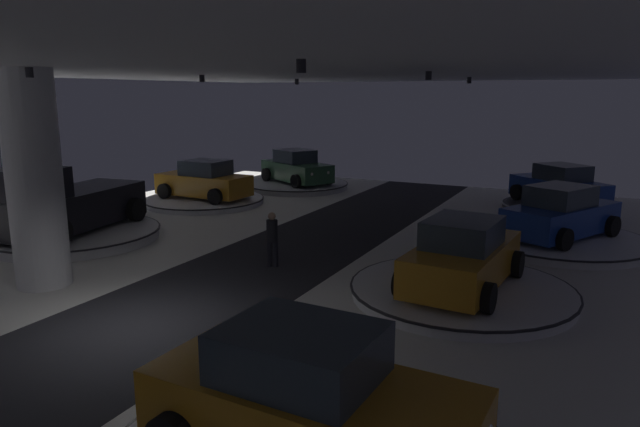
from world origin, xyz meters
name	(u,v)px	position (x,y,z in m)	size (l,w,h in m)	color
ground	(136,329)	(0.00, 0.00, -0.02)	(24.00, 44.00, 0.06)	silver
ceiling_with_spotlights	(117,58)	(0.00, 0.00, 5.55)	(24.00, 44.00, 0.39)	silver
column_left	(35,180)	(-4.19, 1.09, 2.75)	(1.34, 1.34, 5.50)	silver
display_platform_deep_right	(557,206)	(6.91, 17.72, 0.13)	(4.58, 4.58, 0.22)	#333338
display_car_deep_right	(559,186)	(6.94, 17.70, 0.99)	(4.30, 4.18, 1.71)	navy
display_platform_mid_left	(74,234)	(-7.29, 4.70, 0.19)	(5.68, 5.68, 0.35)	#B7B7BC
pickup_truck_mid_left	(64,204)	(-7.25, 4.38, 1.29)	(3.22, 5.53, 2.30)	black
display_platform_far_left	(204,200)	(-7.41, 11.94, 0.15)	(5.34, 5.34, 0.26)	silver
display_car_far_left	(204,181)	(-7.38, 11.94, 1.02)	(4.30, 2.36, 1.71)	#B77519
display_car_near_right	(308,400)	(5.54, -2.68, 1.12)	(4.30, 2.36, 1.71)	#B77519
display_platform_deep_left	(297,185)	(-5.71, 17.49, 0.17)	(5.34, 5.34, 0.30)	#B7B7BC
display_car_deep_left	(296,168)	(-5.73, 17.51, 1.06)	(4.55, 3.61, 1.71)	#2D5638
display_platform_far_right	(559,240)	(7.48, 11.30, 0.16)	(5.61, 5.61, 0.29)	silver
display_car_far_right	(561,214)	(7.47, 11.28, 1.05)	(3.57, 4.56, 1.71)	navy
display_platform_mid_right	(461,291)	(5.74, 4.99, 0.15)	(5.45, 5.45, 0.28)	silver
display_car_mid_right	(463,256)	(5.74, 4.96, 1.04)	(2.46, 4.34, 1.71)	#B77519
visitor_walking_near	(272,236)	(0.31, 5.09, 0.91)	(0.32, 0.32, 1.59)	black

